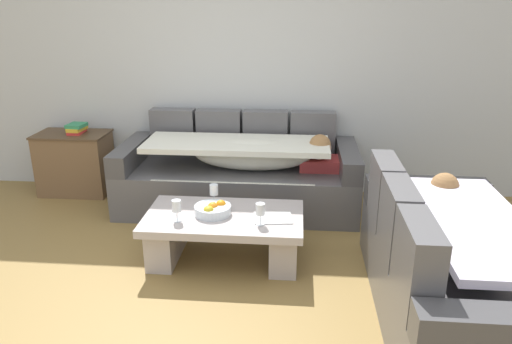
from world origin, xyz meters
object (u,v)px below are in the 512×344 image
Objects in this scene: couch_along_wall at (242,174)px; fruit_bowl at (213,209)px; side_cabinet at (75,163)px; book_stack_on_cabinet at (77,128)px; wine_glass_far_back at (214,191)px; open_magazine at (273,218)px; coffee_table at (224,231)px; wine_glass_near_right at (260,210)px; couch_near_window at (451,268)px; wine_glass_near_left at (176,207)px.

fruit_bowl is at bearing -95.25° from couch_along_wall.
book_stack_on_cabinet reaches higher than side_cabinet.
open_magazine is at bearing -25.86° from wine_glass_far_back.
side_cabinet is at bearing 172.68° from couch_along_wall.
couch_along_wall is at bearing 89.26° from coffee_table.
book_stack_on_cabinet is at bearing 145.67° from wine_glass_far_back.
wine_glass_far_back reaches higher than open_magazine.
coffee_table is 0.34m from wine_glass_far_back.
wine_glass_far_back is 0.59× the size of open_magazine.
side_cabinet reaches higher than wine_glass_near_right.
couch_along_wall is 1.24m from wine_glass_near_right.
open_magazine is 2.47m from book_stack_on_cabinet.
coffee_table is 2.17m from book_stack_on_cabinet.
coffee_table is at bearing -90.74° from couch_along_wall.
open_magazine is at bearing -71.55° from couch_along_wall.
couch_near_window is 1.32m from wine_glass_near_right.
wine_glass_near_right and wine_glass_far_back have the same top height.
coffee_table is at bearing 152.61° from wine_glass_near_right.
open_magazine is at bearing -31.62° from side_cabinet.
wine_glass_near_left is 0.73× the size of book_stack_on_cabinet.
wine_glass_near_right is at bearing -27.39° from coffee_table.
wine_glass_near_left is at bearing -149.86° from fruit_bowl.
side_cabinet is at bearing 141.95° from open_magazine.
couch_along_wall reaches higher than fruit_bowl.
couch_near_window reaches higher than wine_glass_near_right.
open_magazine is (0.36, -1.08, 0.05)m from couch_along_wall.
coffee_table is at bearing 167.68° from open_magazine.
couch_near_window is at bearing -47.03° from couch_along_wall.
side_cabinet reaches higher than coffee_table.
wine_glass_far_back is (-0.40, 0.35, 0.00)m from wine_glass_near_right.
fruit_bowl is 1.69× the size of wine_glass_near_left.
wine_glass_near_left is at bearing -44.74° from side_cabinet.
couch_near_window is at bearing -20.71° from coffee_table.
couch_along_wall is 1.14m from open_magazine.
open_magazine is 0.39× the size of side_cabinet.
side_cabinet reaches higher than wine_glass_far_back.
side_cabinet is (-1.43, 1.42, -0.17)m from wine_glass_near_left.
wine_glass_near_right is at bearing -34.84° from side_cabinet.
wine_glass_near_left reaches higher than open_magazine.
couch_near_window reaches higher than open_magazine.
couch_near_window is 6.73× the size of fruit_bowl.
wine_glass_far_back is (-1.63, 0.77, 0.16)m from couch_near_window.
book_stack_on_cabinet is (0.06, 0.01, 0.37)m from side_cabinet.
couch_along_wall is 1.05m from coffee_table.
couch_along_wall is 13.58× the size of wine_glass_near_left.
couch_near_window is 11.36× the size of wine_glass_far_back.
side_cabinet is 0.38m from book_stack_on_cabinet.
open_magazine is (0.38, -0.04, 0.15)m from coffee_table.
couch_along_wall is 1.88× the size of coffee_table.
side_cabinet is (-2.04, 1.42, -0.17)m from wine_glass_near_right.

